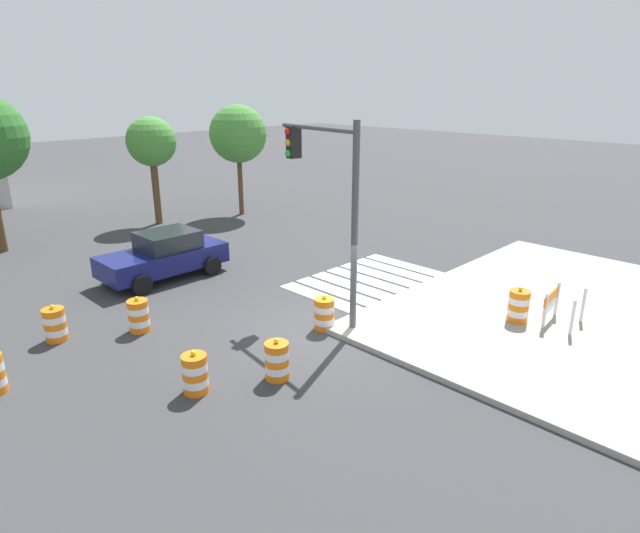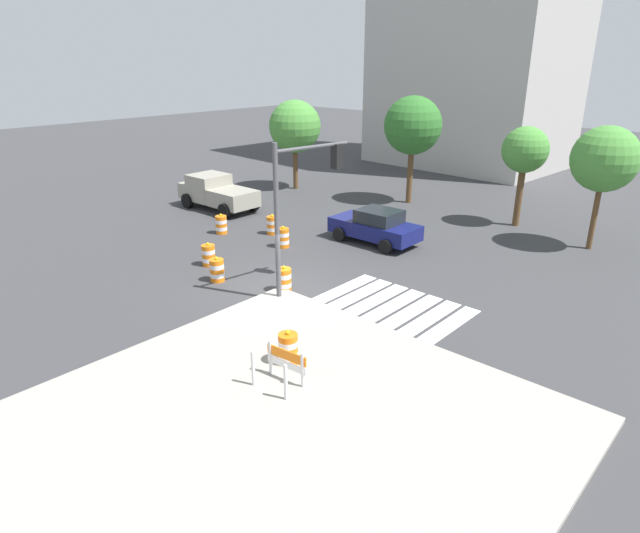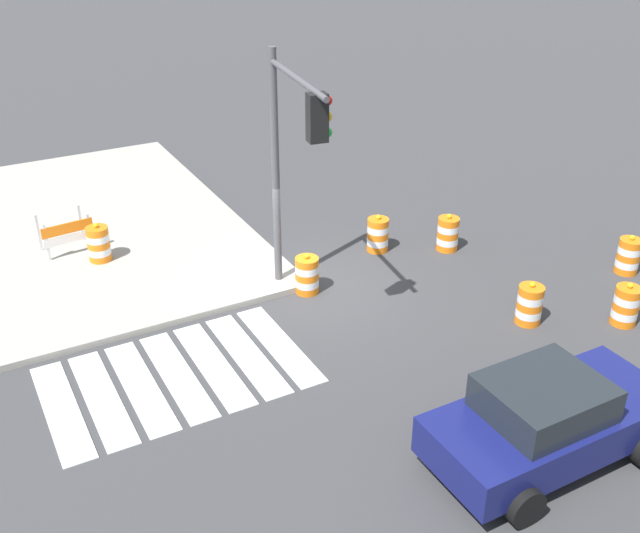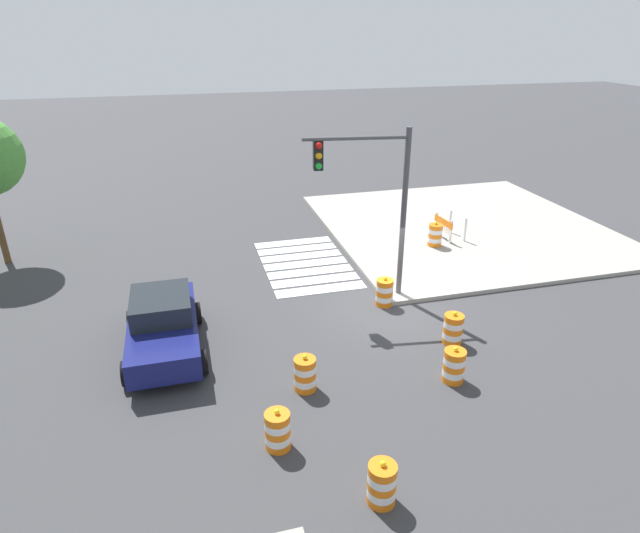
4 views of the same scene
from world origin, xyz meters
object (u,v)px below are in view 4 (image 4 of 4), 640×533
(traffic_barrel_median_near, at_px, (453,329))
(traffic_barrel_lane_center, at_px, (382,484))
(sports_car, at_px, (163,324))
(traffic_barrel_crosswalk_end, at_px, (384,292))
(traffic_light_pole, at_px, (369,185))
(construction_barricade, at_px, (446,225))
(traffic_barrel_median_far, at_px, (278,430))
(traffic_barrel_on_sidewalk, at_px, (435,235))
(traffic_barrel_far_curb, at_px, (454,366))
(traffic_barrel_near_corner, at_px, (305,374))

(traffic_barrel_median_near, bearing_deg, traffic_barrel_lane_center, 140.07)
(sports_car, height_order, traffic_barrel_crosswalk_end, sports_car)
(traffic_light_pole, bearing_deg, traffic_barrel_crosswalk_end, -141.47)
(construction_barricade, bearing_deg, traffic_barrel_median_far, 137.85)
(traffic_barrel_on_sidewalk, height_order, construction_barricade, traffic_barrel_on_sidewalk)
(traffic_barrel_on_sidewalk, bearing_deg, traffic_barrel_median_near, 158.17)
(traffic_barrel_far_curb, bearing_deg, traffic_barrel_near_corner, 80.40)
(traffic_barrel_far_curb, bearing_deg, traffic_barrel_median_far, 103.89)
(traffic_barrel_crosswalk_end, relative_size, traffic_barrel_median_near, 1.00)
(construction_barricade, xyz_separation_m, traffic_light_pole, (-4.00, 4.98, 3.19))
(traffic_barrel_near_corner, xyz_separation_m, traffic_light_pole, (4.23, -3.08, 3.46))
(traffic_barrel_crosswalk_end, relative_size, construction_barricade, 0.78)
(traffic_barrel_near_corner, height_order, traffic_light_pole, traffic_light_pole)
(traffic_barrel_on_sidewalk, bearing_deg, traffic_light_pole, 129.07)
(traffic_barrel_median_far, distance_m, traffic_barrel_lane_center, 2.55)
(traffic_barrel_median_far, bearing_deg, traffic_light_pole, -34.25)
(construction_barricade, relative_size, traffic_light_pole, 0.24)
(traffic_barrel_far_curb, xyz_separation_m, traffic_barrel_on_sidewalk, (8.26, -3.49, 0.15))
(traffic_barrel_near_corner, distance_m, construction_barricade, 11.52)
(traffic_barrel_near_corner, height_order, traffic_barrel_on_sidewalk, traffic_barrel_on_sidewalk)
(traffic_barrel_far_curb, bearing_deg, construction_barricade, -25.83)
(traffic_barrel_near_corner, bearing_deg, traffic_barrel_lane_center, -171.01)
(traffic_barrel_lane_center, bearing_deg, traffic_barrel_on_sidewalk, -30.27)
(traffic_barrel_crosswalk_end, height_order, traffic_light_pole, traffic_light_pole)
(sports_car, distance_m, construction_barricade, 12.68)
(traffic_barrel_median_near, height_order, traffic_barrel_median_far, same)
(sports_car, xyz_separation_m, traffic_barrel_lane_center, (-6.55, -3.99, -0.36))
(traffic_barrel_crosswalk_end, bearing_deg, traffic_barrel_median_near, -158.13)
(construction_barricade, height_order, traffic_light_pole, traffic_light_pole)
(traffic_barrel_lane_center, height_order, traffic_light_pole, traffic_light_pole)
(traffic_barrel_on_sidewalk, relative_size, traffic_light_pole, 0.19)
(traffic_barrel_median_near, bearing_deg, traffic_barrel_crosswalk_end, 21.87)
(traffic_barrel_far_curb, height_order, traffic_light_pole, traffic_light_pole)
(traffic_barrel_on_sidewalk, xyz_separation_m, traffic_light_pole, (-3.39, 4.17, 3.31))
(sports_car, bearing_deg, traffic_barrel_near_corner, -129.28)
(traffic_barrel_lane_center, relative_size, traffic_barrel_on_sidewalk, 1.00)
(traffic_barrel_median_far, bearing_deg, traffic_barrel_median_near, -63.37)
(sports_car, xyz_separation_m, traffic_barrel_median_far, (-4.60, -2.34, -0.36))
(traffic_barrel_crosswalk_end, bearing_deg, traffic_barrel_median_far, 140.15)
(sports_car, bearing_deg, traffic_barrel_crosswalk_end, -82.66)
(sports_car, relative_size, traffic_barrel_lane_center, 4.22)
(sports_car, xyz_separation_m, traffic_barrel_median_near, (-1.77, -7.99, -0.36))
(traffic_barrel_crosswalk_end, distance_m, traffic_light_pole, 3.53)
(traffic_barrel_lane_center, bearing_deg, traffic_barrel_median_far, 40.05)
(sports_car, relative_size, traffic_barrel_far_curb, 4.22)
(traffic_barrel_far_curb, relative_size, traffic_light_pole, 0.19)
(sports_car, xyz_separation_m, traffic_light_pole, (1.46, -6.47, 3.10))
(traffic_barrel_median_near, height_order, traffic_barrel_far_curb, same)
(traffic_barrel_median_near, bearing_deg, traffic_barrel_near_corner, 102.32)
(traffic_barrel_far_curb, distance_m, traffic_barrel_lane_center, 4.46)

